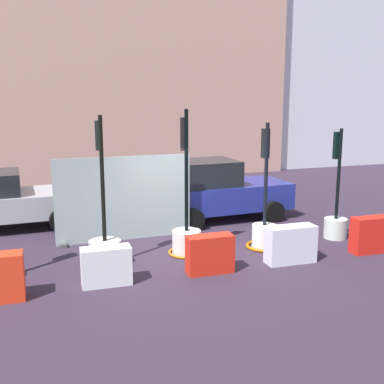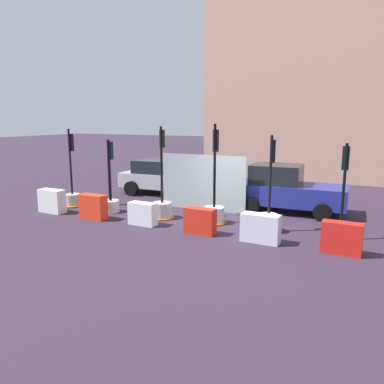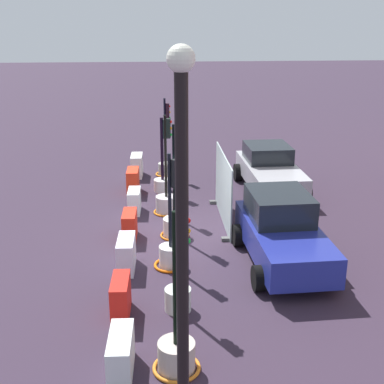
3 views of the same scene
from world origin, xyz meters
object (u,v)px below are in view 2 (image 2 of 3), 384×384
object	(u,v)px
traffic_light_2	(162,206)
construction_barrier_2	(143,214)
construction_barrier_4	(260,228)
car_blue_estate	(287,189)
traffic_light_3	(214,209)
construction_barrier_3	(200,221)
traffic_light_1	(111,198)
traffic_light_4	(269,217)
traffic_light_0	(73,195)
car_silver_hatchback	(164,177)
construction_barrier_0	(52,201)
traffic_light_5	(341,221)
construction_barrier_5	(342,238)
construction_barrier_1	(93,207)

from	to	relation	value
traffic_light_2	construction_barrier_2	size ratio (longest dim) A/B	3.33
construction_barrier_4	car_blue_estate	bearing A→B (deg)	91.53
traffic_light_3	construction_barrier_3	bearing A→B (deg)	-87.12
traffic_light_1	traffic_light_3	xyz separation A→B (m)	(4.16, 0.25, -0.06)
traffic_light_1	traffic_light_4	xyz separation A→B (m)	(6.10, 0.06, -0.08)
construction_barrier_3	traffic_light_0	bearing A→B (deg)	168.87
construction_barrier_4	car_silver_hatchback	size ratio (longest dim) A/B	0.26
construction_barrier_0	car_silver_hatchback	size ratio (longest dim) A/B	0.25
traffic_light_2	construction_barrier_4	size ratio (longest dim) A/B	2.89
traffic_light_4	car_silver_hatchback	distance (m)	7.19
traffic_light_3	traffic_light_4	bearing A→B (deg)	-5.73
traffic_light_1	car_silver_hatchback	bearing A→B (deg)	88.85
construction_barrier_4	car_silver_hatchback	bearing A→B (deg)	140.21
traffic_light_5	car_blue_estate	size ratio (longest dim) A/B	0.68
construction_barrier_0	car_blue_estate	distance (m)	8.97
traffic_light_2	traffic_light_4	bearing A→B (deg)	-0.08
traffic_light_5	construction_barrier_0	world-z (taller)	traffic_light_5
construction_barrier_2	car_blue_estate	distance (m)	5.63
traffic_light_2	car_silver_hatchback	bearing A→B (deg)	118.82
construction_barrier_2	construction_barrier_5	distance (m)	6.26
construction_barrier_1	car_silver_hatchback	world-z (taller)	car_silver_hatchback
traffic_light_4	construction_barrier_0	distance (m)	8.16
construction_barrier_2	traffic_light_2	bearing A→B (deg)	82.11
construction_barrier_2	car_blue_estate	xyz separation A→B (m)	(3.96, 3.97, 0.48)
construction_barrier_2	construction_barrier_4	size ratio (longest dim) A/B	0.87
construction_barrier_0	construction_barrier_4	size ratio (longest dim) A/B	0.94
construction_barrier_2	construction_barrier_5	world-z (taller)	construction_barrier_5
traffic_light_3	construction_barrier_4	bearing A→B (deg)	-34.01
traffic_light_2	car_blue_estate	xyz separation A→B (m)	(3.81, 2.91, 0.42)
traffic_light_3	construction_barrier_5	xyz separation A→B (m)	(4.18, -1.37, -0.08)
traffic_light_1	car_blue_estate	xyz separation A→B (m)	(6.04, 2.98, 0.30)
traffic_light_5	construction_barrier_2	xyz separation A→B (m)	(-6.15, -1.14, -0.19)
traffic_light_3	construction_barrier_2	xyz separation A→B (m)	(-2.08, -1.25, -0.12)
construction_barrier_3	car_silver_hatchback	bearing A→B (deg)	129.47
traffic_light_3	traffic_light_5	xyz separation A→B (m)	(4.06, -0.11, 0.07)
traffic_light_5	construction_barrier_1	size ratio (longest dim) A/B	2.81
traffic_light_3	construction_barrier_0	xyz separation A→B (m)	(-6.15, -1.26, -0.06)
traffic_light_5	car_silver_hatchback	world-z (taller)	traffic_light_5
traffic_light_0	construction_barrier_5	world-z (taller)	traffic_light_0
car_blue_estate	traffic_light_4	bearing A→B (deg)	-88.80
traffic_light_5	traffic_light_0	bearing A→B (deg)	179.89
traffic_light_0	traffic_light_3	distance (m)	6.21
construction_barrier_1	construction_barrier_4	bearing A→B (deg)	0.12
construction_barrier_2	construction_barrier_4	distance (m)	4.07
traffic_light_5	construction_barrier_0	bearing A→B (deg)	-173.57
traffic_light_3	construction_barrier_1	size ratio (longest dim) A/B	3.32
traffic_light_1	construction_barrier_5	bearing A→B (deg)	-7.59
construction_barrier_2	car_blue_estate	bearing A→B (deg)	45.10
construction_barrier_0	car_silver_hatchback	distance (m)	5.40
construction_barrier_3	car_blue_estate	distance (m)	4.46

